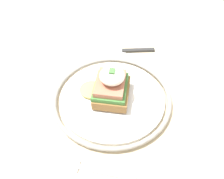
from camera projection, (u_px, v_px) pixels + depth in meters
name	position (u px, v px, depth m)	size (l,w,h in m)	color
dining_table	(116.00, 134.00, 0.60)	(1.07, 0.66, 0.73)	#C6B28E
plate	(112.00, 97.00, 0.52)	(0.28, 0.28, 0.02)	white
sandwich	(111.00, 86.00, 0.49)	(0.10, 0.12, 0.08)	olive
fork	(94.00, 170.00, 0.40)	(0.02, 0.15, 0.00)	silver
knife	(126.00, 51.00, 0.64)	(0.05, 0.20, 0.01)	#2D2D2D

